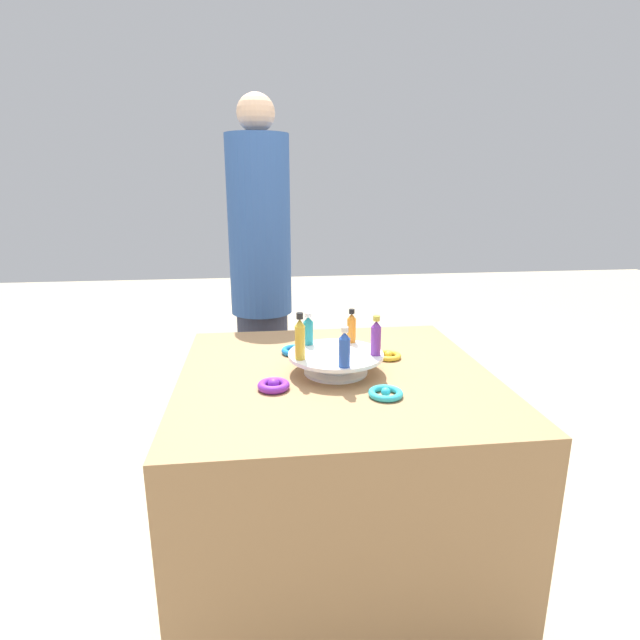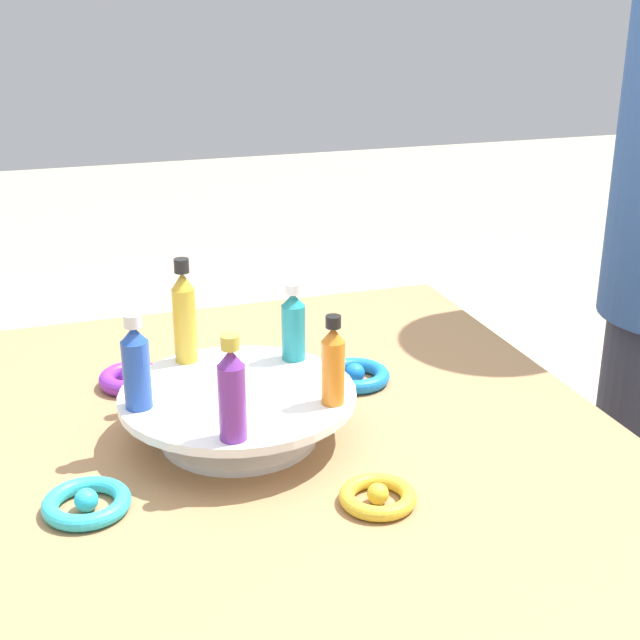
{
  "view_description": "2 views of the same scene",
  "coord_description": "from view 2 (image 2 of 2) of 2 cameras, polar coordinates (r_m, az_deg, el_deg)",
  "views": [
    {
      "loc": [
        1.56,
        -0.24,
        1.38
      ],
      "look_at": [
        -0.14,
        -0.04,
        0.91
      ],
      "focal_mm": 28.0,
      "sensor_mm": 36.0,
      "label": 1
    },
    {
      "loc": [
        0.23,
        1.06,
        1.35
      ],
      "look_at": [
        -0.13,
        -0.03,
        0.91
      ],
      "focal_mm": 50.0,
      "sensor_mm": 36.0,
      "label": 2
    }
  ],
  "objects": [
    {
      "name": "ribbon_bow_purple",
      "position": [
        1.4,
        -11.97,
        -3.66
      ],
      "size": [
        0.1,
        0.1,
        0.04
      ],
      "color": "purple",
      "rests_on": "party_table"
    },
    {
      "name": "bottle_blue",
      "position": [
        1.15,
        -11.69,
        -2.85
      ],
      "size": [
        0.04,
        0.04,
        0.13
      ],
      "color": "#234CAD",
      "rests_on": "display_stand"
    },
    {
      "name": "bottle_purple",
      "position": [
        1.06,
        -5.66,
        -4.62
      ],
      "size": [
        0.03,
        0.03,
        0.13
      ],
      "color": "#702D93",
      "rests_on": "display_stand"
    },
    {
      "name": "bottle_orange",
      "position": [
        1.14,
        0.84,
        -2.8
      ],
      "size": [
        0.03,
        0.03,
        0.12
      ],
      "color": "orange",
      "rests_on": "display_stand"
    },
    {
      "name": "bottle_teal",
      "position": [
        1.28,
        -1.72,
        -0.3
      ],
      "size": [
        0.03,
        0.03,
        0.12
      ],
      "color": "teal",
      "rests_on": "display_stand"
    },
    {
      "name": "ribbon_bow_teal",
      "position": [
        1.1,
        -14.71,
        -11.24
      ],
      "size": [
        0.1,
        0.1,
        0.03
      ],
      "color": "#2DB7CC",
      "rests_on": "party_table"
    },
    {
      "name": "display_stand",
      "position": [
        1.21,
        -5.24,
        -5.65
      ],
      "size": [
        0.32,
        0.32,
        0.07
      ],
      "color": "white",
      "rests_on": "party_table"
    },
    {
      "name": "ribbon_bow_gold",
      "position": [
        1.08,
        3.72,
        -11.2
      ],
      "size": [
        0.09,
        0.09,
        0.03
      ],
      "color": "gold",
      "rests_on": "party_table"
    },
    {
      "name": "ribbon_bow_blue",
      "position": [
        1.39,
        2.25,
        -3.56
      ],
      "size": [
        0.11,
        0.11,
        0.03
      ],
      "color": "blue",
      "rests_on": "party_table"
    },
    {
      "name": "bottle_gold",
      "position": [
        1.28,
        -8.68,
        0.33
      ],
      "size": [
        0.03,
        0.03,
        0.15
      ],
      "color": "gold",
      "rests_on": "display_stand"
    }
  ]
}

